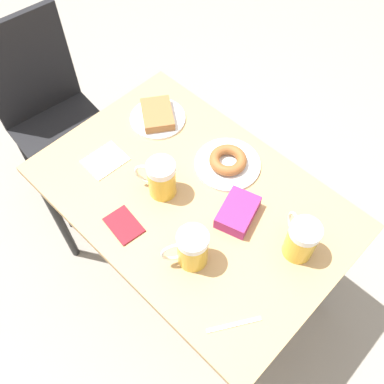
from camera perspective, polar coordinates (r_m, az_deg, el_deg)
The scene contains 12 objects.
ground_plane at distance 2.10m, azimuth 0.00°, elevation -11.05°, with size 8.00×8.00×0.00m, color gray.
table at distance 1.52m, azimuth 0.00°, elevation -1.70°, with size 0.72×1.07×0.71m.
chair at distance 2.08m, azimuth -18.93°, elevation 11.27°, with size 0.44×0.44×0.94m.
plate_with_cake at distance 1.68m, azimuth -4.61°, elevation 10.08°, with size 0.21×0.21×0.04m.
plate_with_donut at distance 1.53m, azimuth 4.86°, elevation 3.98°, with size 0.24×0.24×0.05m.
beer_mug_left at distance 1.42m, azimuth -4.16°, elevation 1.85°, with size 0.10×0.14×0.15m.
beer_mug_center at distance 1.34m, azimuth 14.34°, elevation -6.14°, with size 0.10×0.13×0.15m.
beer_mug_right at distance 1.29m, azimuth -0.05°, elevation -7.54°, with size 0.13×0.11×0.15m.
napkin_folded at distance 1.58m, azimuth -11.51°, elevation 4.15°, with size 0.15×0.12×0.00m.
fork at distance 1.28m, azimuth 5.61°, elevation -17.19°, with size 0.14×0.10×0.00m.
passport_near_edge at distance 1.42m, azimuth -9.08°, elevation -4.36°, with size 0.10×0.14×0.01m.
blue_pouch at distance 1.41m, azimuth 6.13°, elevation -2.70°, with size 0.18×0.14×0.05m.
Camera 1 is at (-0.57, -0.56, 1.94)m, focal length 40.00 mm.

